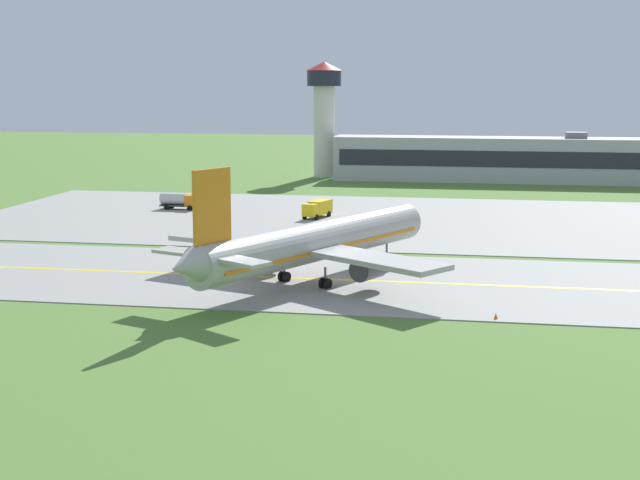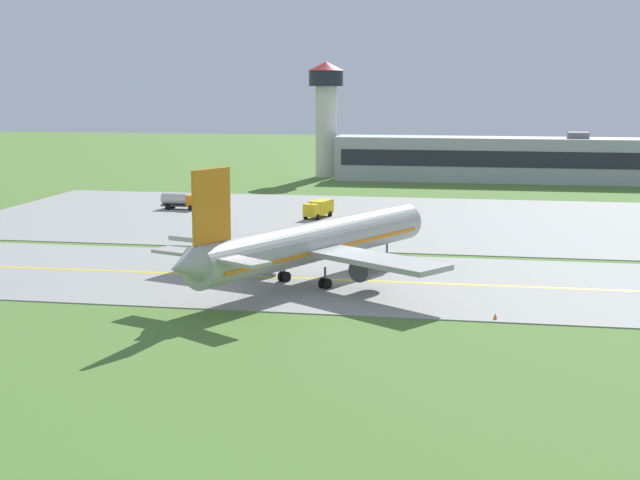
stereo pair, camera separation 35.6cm
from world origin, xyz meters
name	(u,v)px [view 1 (the left image)]	position (x,y,z in m)	size (l,w,h in m)	color
ground_plane	(334,280)	(0.00, 0.00, 0.00)	(500.00, 500.00, 0.00)	#517A33
taxiway_strip	(334,280)	(0.00, 0.00, 0.05)	(240.00, 28.00, 0.10)	gray
apron_pad	(447,221)	(10.00, 42.00, 0.05)	(140.00, 52.00, 0.10)	gray
taxiway_centreline	(334,279)	(0.00, 0.00, 0.11)	(220.00, 0.60, 0.01)	yellow
airplane_lead	(314,243)	(-1.82, -1.45, 4.13)	(30.49, 36.76, 12.70)	#ADADA8
service_truck_baggage	(179,200)	(-32.28, 47.13, 1.53)	(6.09, 2.56, 2.65)	orange
service_truck_catering	(317,208)	(-9.17, 42.07, 1.53)	(3.80, 6.34, 2.60)	yellow
terminal_building	(505,160)	(19.34, 97.83, 4.48)	(68.84, 9.25, 10.11)	#B2B2B7
control_tower	(324,107)	(-18.19, 100.79, 14.64)	(7.60, 7.60, 24.06)	silver
traffic_cone_near_edge	(496,316)	(16.16, -13.04, 0.30)	(0.44, 0.44, 0.60)	orange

